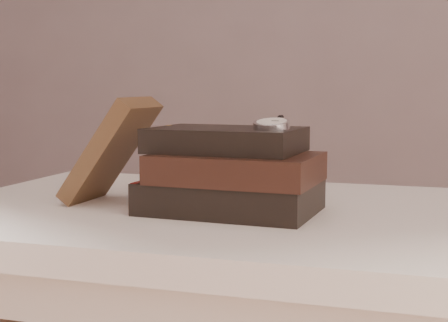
% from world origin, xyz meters
% --- Properties ---
extents(table, '(1.00, 0.60, 0.75)m').
position_xyz_m(table, '(0.00, 0.35, 0.66)').
color(table, silver).
rests_on(table, ground).
extents(book_stack, '(0.26, 0.19, 0.12)m').
position_xyz_m(book_stack, '(-0.03, 0.31, 0.81)').
color(book_stack, black).
rests_on(book_stack, table).
extents(journal, '(0.14, 0.12, 0.17)m').
position_xyz_m(journal, '(-0.23, 0.33, 0.83)').
color(journal, '#3A2516').
rests_on(journal, table).
extents(pocket_watch, '(0.05, 0.15, 0.02)m').
position_xyz_m(pocket_watch, '(0.03, 0.30, 0.88)').
color(pocket_watch, silver).
rests_on(pocket_watch, book_stack).
extents(eyeglasses, '(0.11, 0.13, 0.05)m').
position_xyz_m(eyeglasses, '(-0.12, 0.40, 0.82)').
color(eyeglasses, silver).
rests_on(eyeglasses, book_stack).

